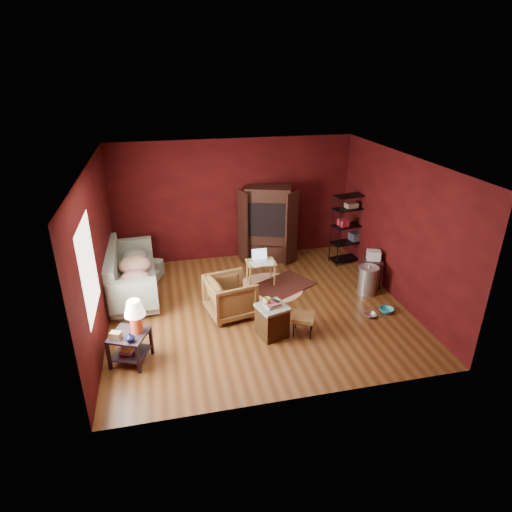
{
  "coord_description": "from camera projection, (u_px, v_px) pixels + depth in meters",
  "views": [
    {
      "loc": [
        -1.59,
        -6.89,
        4.28
      ],
      "look_at": [
        0.0,
        0.2,
        1.0
      ],
      "focal_mm": 30.0,
      "sensor_mm": 36.0,
      "label": 1
    }
  ],
  "objects": [
    {
      "name": "room",
      "position": [
        256.0,
        240.0,
        7.61
      ],
      "size": [
        5.54,
        5.04,
        2.84
      ],
      "color": "brown",
      "rests_on": "ground"
    },
    {
      "name": "trash_can",
      "position": [
        368.0,
        280.0,
        8.6
      ],
      "size": [
        0.52,
        0.52,
        0.64
      ],
      "rotation": [
        0.0,
        0.0,
        0.36
      ],
      "color": "silver",
      "rests_on": "ground"
    },
    {
      "name": "side_table",
      "position": [
        132.0,
        326.0,
        6.51
      ],
      "size": [
        0.7,
        0.7,
        1.05
      ],
      "rotation": [
        0.0,
        0.0,
        -0.41
      ],
      "color": "black",
      "rests_on": "ground"
    },
    {
      "name": "sofa",
      "position": [
        130.0,
        278.0,
        8.51
      ],
      "size": [
        1.19,
        2.01,
        0.75
      ],
      "primitive_type": "imported",
      "rotation": [
        0.0,
        0.0,
        1.22
      ],
      "color": "slate",
      "rests_on": "ground"
    },
    {
      "name": "tv_armoire",
      "position": [
        268.0,
        223.0,
        9.89
      ],
      "size": [
        1.31,
        1.0,
        1.76
      ],
      "rotation": [
        0.0,
        0.0,
        -0.33
      ],
      "color": "black",
      "rests_on": "ground"
    },
    {
      "name": "wire_shelving",
      "position": [
        350.0,
        226.0,
        9.76
      ],
      "size": [
        0.85,
        0.48,
        1.63
      ],
      "rotation": [
        0.0,
        0.0,
        0.18
      ],
      "color": "black",
      "rests_on": "ground"
    },
    {
      "name": "laptop_desk",
      "position": [
        261.0,
        264.0,
        8.93
      ],
      "size": [
        0.6,
        0.48,
        0.74
      ],
      "rotation": [
        0.0,
        0.0,
        -0.01
      ],
      "color": "tan",
      "rests_on": "ground"
    },
    {
      "name": "rug_oriental",
      "position": [
        282.0,
        286.0,
        8.98
      ],
      "size": [
        1.51,
        1.34,
        0.01
      ],
      "rotation": [
        0.0,
        0.0,
        0.5
      ],
      "color": "#541E16",
      "rests_on": "ground"
    },
    {
      "name": "sofa_cushions",
      "position": [
        130.0,
        275.0,
        8.46
      ],
      "size": [
        0.99,
        2.24,
        0.92
      ],
      "rotation": [
        0.0,
        0.0,
        0.05
      ],
      "color": "slate",
      "rests_on": "sofa"
    },
    {
      "name": "rug_round",
      "position": [
        271.0,
        287.0,
        8.93
      ],
      "size": [
        1.51,
        1.51,
        0.01
      ],
      "rotation": [
        0.0,
        0.0,
        0.11
      ],
      "color": "white",
      "rests_on": "ground"
    },
    {
      "name": "hamper",
      "position": [
        272.0,
        320.0,
        7.26
      ],
      "size": [
        0.58,
        0.58,
        0.66
      ],
      "rotation": [
        0.0,
        0.0,
        0.29
      ],
      "color": "#3A200D",
      "rests_on": "ground"
    },
    {
      "name": "pet_bowl_steel",
      "position": [
        371.0,
        311.0,
        7.87
      ],
      "size": [
        0.23,
        0.08,
        0.23
      ],
      "primitive_type": "imported",
      "rotation": [
        0.0,
        0.0,
        0.11
      ],
      "color": "#B5B8BD",
      "rests_on": "ground"
    },
    {
      "name": "footstool",
      "position": [
        303.0,
        318.0,
        7.28
      ],
      "size": [
        0.48,
        0.48,
        0.37
      ],
      "rotation": [
        0.0,
        0.0,
        -0.44
      ],
      "color": "black",
      "rests_on": "ground"
    },
    {
      "name": "small_stand",
      "position": [
        373.0,
        260.0,
        8.83
      ],
      "size": [
        0.5,
        0.5,
        0.78
      ],
      "rotation": [
        0.0,
        0.0,
        -0.38
      ],
      "color": "black",
      "rests_on": "ground"
    },
    {
      "name": "pet_bowl_turquoise",
      "position": [
        387.0,
        306.0,
        8.0
      ],
      "size": [
        0.27,
        0.13,
        0.26
      ],
      "primitive_type": "imported",
      "rotation": [
        0.0,
        0.0,
        0.2
      ],
      "color": "teal",
      "rests_on": "ground"
    },
    {
      "name": "mug",
      "position": [
        267.0,
        300.0,
        7.08
      ],
      "size": [
        0.13,
        0.1,
        0.13
      ],
      "primitive_type": "imported",
      "rotation": [
        0.0,
        0.0,
        0.0
      ],
      "color": "#D2C166",
      "rests_on": "hamper"
    },
    {
      "name": "armchair",
      "position": [
        230.0,
        295.0,
        7.82
      ],
      "size": [
        0.9,
        0.94,
        0.83
      ],
      "primitive_type": "imported",
      "rotation": [
        0.0,
        0.0,
        1.77
      ],
      "color": "black",
      "rests_on": "ground"
    },
    {
      "name": "vase",
      "position": [
        130.0,
        338.0,
        6.33
      ],
      "size": [
        0.17,
        0.17,
        0.14
      ],
      "primitive_type": "imported",
      "rotation": [
        0.0,
        0.0,
        -0.23
      ],
      "color": "#0B0F39",
      "rests_on": "side_table"
    }
  ]
}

